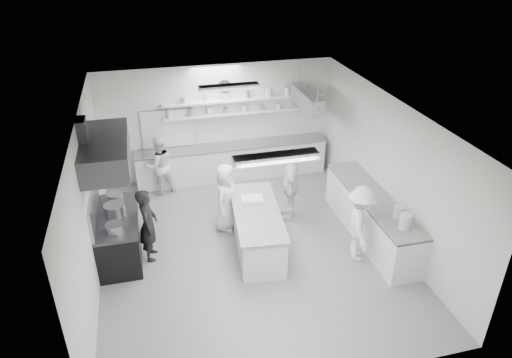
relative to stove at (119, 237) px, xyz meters
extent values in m
cube|color=#969696|center=(2.60, -0.40, -0.46)|extent=(6.00, 7.00, 0.02)
cube|color=silver|center=(2.60, -0.40, 2.56)|extent=(6.00, 7.00, 0.02)
cube|color=silver|center=(2.60, 3.10, 1.05)|extent=(6.00, 0.04, 3.00)
cube|color=silver|center=(2.60, -3.90, 1.05)|extent=(6.00, 0.04, 3.00)
cube|color=silver|center=(-0.40, -0.40, 1.05)|extent=(0.04, 7.00, 3.00)
cube|color=silver|center=(5.60, -0.40, 1.05)|extent=(0.04, 7.00, 3.00)
cube|color=black|center=(0.00, 0.00, 0.00)|extent=(0.80, 1.80, 0.90)
cube|color=#3A3A3F|center=(0.00, 0.00, 1.90)|extent=(0.85, 2.00, 0.50)
cube|color=silver|center=(2.90, 2.80, 0.01)|extent=(5.00, 0.60, 0.92)
cube|color=silver|center=(3.30, 2.97, 1.30)|extent=(4.20, 0.26, 0.04)
cube|color=silver|center=(3.30, 2.97, 1.65)|extent=(4.20, 0.26, 0.04)
cube|color=black|center=(1.30, 3.08, 1.00)|extent=(1.30, 0.04, 1.00)
cylinder|color=white|center=(2.80, 3.06, 2.00)|extent=(0.32, 0.05, 0.32)
cube|color=silver|center=(5.25, -0.60, 0.02)|extent=(0.74, 3.30, 0.94)
cube|color=#999BA1|center=(4.60, 2.00, 1.85)|extent=(0.30, 1.60, 0.40)
cube|color=silver|center=(2.60, -2.20, 2.49)|extent=(1.30, 0.25, 0.10)
cube|color=silver|center=(2.60, 1.40, 2.49)|extent=(1.30, 0.25, 0.10)
cube|color=silver|center=(2.76, -0.40, -0.03)|extent=(1.07, 2.34, 0.84)
cylinder|color=#999BA1|center=(0.00, 0.01, 0.60)|extent=(0.41, 0.41, 0.29)
imported|color=black|center=(0.60, -0.21, 0.33)|extent=(0.44, 0.61, 1.55)
imported|color=white|center=(0.99, 2.44, 0.31)|extent=(0.88, 0.77, 1.52)
imported|color=white|center=(2.28, 0.46, 0.33)|extent=(0.83, 0.91, 1.55)
imported|color=white|center=(3.77, 0.53, 0.43)|extent=(0.75, 1.12, 1.76)
imported|color=white|center=(4.66, -1.25, 0.36)|extent=(0.90, 1.18, 1.62)
imported|color=#999BA1|center=(2.95, 0.15, 0.41)|extent=(0.25, 0.25, 0.06)
imported|color=silver|center=(2.78, -0.69, 0.42)|extent=(0.19, 0.19, 0.06)
imported|color=silver|center=(5.16, -0.31, 0.52)|extent=(0.29, 0.29, 0.06)
camera|label=1|loc=(0.80, -8.18, 5.47)|focal=32.76mm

